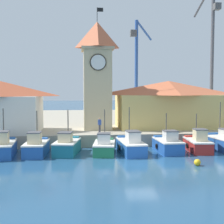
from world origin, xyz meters
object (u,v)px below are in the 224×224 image
at_px(dock_worker_near_tower, 100,125).
at_px(clock_tower, 97,73).
at_px(fishing_boat_far_left, 3,147).
at_px(warehouse_right, 168,104).
at_px(fishing_boat_mid_right, 168,144).
at_px(fishing_boat_left_inner, 67,146).
at_px(port_crane_far, 211,67).
at_px(fishing_boat_left_outer, 36,147).
at_px(fishing_boat_right_inner, 198,144).
at_px(fishing_boat_right_outer, 223,142).
at_px(port_crane_near, 137,80).
at_px(fishing_boat_mid_left, 104,146).
at_px(fishing_boat_center, 131,145).
at_px(mooring_buoy, 197,162).

bearing_deg(dock_worker_near_tower, clock_tower, 90.81).
height_order(fishing_boat_far_left, warehouse_right, warehouse_right).
bearing_deg(fishing_boat_mid_right, fishing_boat_left_inner, 178.84).
height_order(fishing_boat_left_inner, port_crane_far, port_crane_far).
distance_m(fishing_boat_left_outer, fishing_boat_right_inner, 15.19).
xyz_separation_m(fishing_boat_right_outer, port_crane_near, (-4.22, 23.69, 6.82)).
bearing_deg(fishing_boat_right_outer, warehouse_right, 110.37).
xyz_separation_m(fishing_boat_far_left, fishing_boat_left_outer, (2.88, 0.16, -0.04)).
bearing_deg(fishing_boat_right_inner, port_crane_near, 93.58).
bearing_deg(warehouse_right, fishing_boat_mid_right, -106.26).
distance_m(fishing_boat_left_outer, clock_tower, 12.28).
relative_size(fishing_boat_left_inner, clock_tower, 0.32).
relative_size(fishing_boat_left_inner, fishing_boat_right_inner, 1.04).
bearing_deg(fishing_boat_far_left, fishing_boat_mid_left, 0.72).
bearing_deg(fishing_boat_mid_left, fishing_boat_mid_right, 1.08).
bearing_deg(fishing_boat_left_inner, clock_tower, 67.09).
bearing_deg(fishing_boat_left_outer, fishing_boat_far_left, -176.86).
distance_m(fishing_boat_mid_right, fishing_boat_right_inner, 2.98).
height_order(fishing_boat_left_outer, clock_tower, clock_tower).
relative_size(fishing_boat_left_inner, port_crane_far, 0.20).
bearing_deg(fishing_boat_left_outer, fishing_boat_right_outer, 1.89).
distance_m(fishing_boat_far_left, fishing_boat_mid_left, 9.05).
height_order(fishing_boat_left_inner, dock_worker_near_tower, fishing_boat_left_inner).
xyz_separation_m(fishing_boat_center, fishing_boat_right_outer, (9.26, 0.68, 0.03)).
height_order(fishing_boat_center, fishing_boat_right_outer, fishing_boat_right_outer).
bearing_deg(fishing_boat_far_left, port_crane_far, 36.58).
distance_m(clock_tower, warehouse_right, 9.58).
distance_m(fishing_boat_mid_left, port_crane_near, 26.38).
height_order(fishing_boat_left_outer, port_crane_far, port_crane_far).
height_order(fishing_boat_mid_right, port_crane_far, port_crane_far).
relative_size(fishing_boat_mid_right, clock_tower, 0.30).
distance_m(fishing_boat_mid_left, fishing_boat_mid_right, 6.03).
distance_m(fishing_boat_mid_right, warehouse_right, 9.87).
bearing_deg(clock_tower, fishing_boat_left_inner, -112.91).
bearing_deg(fishing_boat_right_outer, port_crane_far, 69.71).
distance_m(fishing_boat_center, warehouse_right, 11.47).
distance_m(fishing_boat_far_left, port_crane_near, 30.29).
distance_m(fishing_boat_mid_left, fishing_boat_center, 2.46).
xyz_separation_m(fishing_boat_left_inner, mooring_buoy, (10.26, -5.59, -0.50)).
bearing_deg(fishing_boat_far_left, dock_worker_near_tower, 29.07).
xyz_separation_m(fishing_boat_left_outer, mooring_buoy, (13.00, -5.33, -0.50)).
height_order(fishing_boat_center, mooring_buoy, fishing_boat_center).
bearing_deg(fishing_boat_left_inner, fishing_boat_right_outer, 1.25).
height_order(fishing_boat_far_left, fishing_boat_left_inner, fishing_boat_far_left).
relative_size(fishing_boat_right_outer, port_crane_far, 0.21).
height_order(clock_tower, warehouse_right, clock_tower).
relative_size(fishing_boat_right_inner, dock_worker_near_tower, 2.65).
height_order(fishing_boat_far_left, fishing_boat_right_outer, fishing_boat_right_outer).
relative_size(fishing_boat_mid_left, fishing_boat_right_inner, 1.00).
xyz_separation_m(fishing_boat_left_outer, port_crane_far, (25.37, 20.80, 8.89)).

